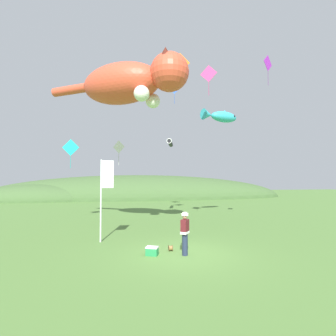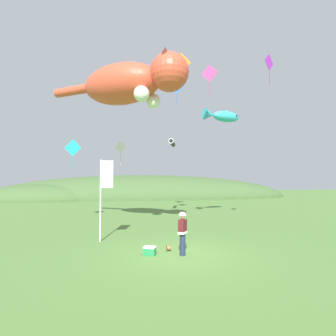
{
  "view_description": "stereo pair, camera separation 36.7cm",
  "coord_description": "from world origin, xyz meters",
  "px_view_note": "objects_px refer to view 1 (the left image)",
  "views": [
    {
      "loc": [
        -2.51,
        -10.86,
        3.17
      ],
      "look_at": [
        0.0,
        4.0,
        3.8
      ],
      "focal_mm": 28.0,
      "sensor_mm": 36.0,
      "label": 1
    },
    {
      "loc": [
        -2.14,
        -10.92,
        3.17
      ],
      "look_at": [
        0.0,
        4.0,
        3.8
      ],
      "focal_mm": 28.0,
      "sensor_mm": 36.0,
      "label": 2
    }
  ],
  "objects_px": {
    "kite_giant_cat": "(131,83)",
    "kite_diamond_white": "(119,147)",
    "kite_tube_streamer": "(170,143)",
    "kite_diamond_pink": "(209,74)",
    "kite_diamond_orange": "(180,63)",
    "kite_fish_windsock": "(220,116)",
    "festival_attendant": "(185,232)",
    "picnic_cooler": "(152,251)",
    "kite_diamond_teal": "(71,148)",
    "kite_diamond_blue": "(174,86)",
    "kite_spool": "(170,248)",
    "festival_banner_pole": "(104,188)",
    "kite_diamond_violet": "(268,64)"
  },
  "relations": [
    {
      "from": "kite_giant_cat",
      "to": "kite_diamond_white",
      "type": "height_order",
      "value": "kite_giant_cat"
    },
    {
      "from": "kite_tube_streamer",
      "to": "kite_diamond_pink",
      "type": "bearing_deg",
      "value": -76.38
    },
    {
      "from": "kite_diamond_white",
      "to": "kite_diamond_orange",
      "type": "xyz_separation_m",
      "value": [
        4.41,
        -1.74,
        6.09
      ]
    },
    {
      "from": "kite_fish_windsock",
      "to": "festival_attendant",
      "type": "bearing_deg",
      "value": -119.5
    },
    {
      "from": "picnic_cooler",
      "to": "kite_diamond_teal",
      "type": "xyz_separation_m",
      "value": [
        -5.01,
        8.94,
        5.26
      ]
    },
    {
      "from": "kite_diamond_blue",
      "to": "picnic_cooler",
      "type": "bearing_deg",
      "value": -105.39
    },
    {
      "from": "kite_spool",
      "to": "kite_diamond_teal",
      "type": "bearing_deg",
      "value": 124.97
    },
    {
      "from": "festival_attendant",
      "to": "kite_diamond_orange",
      "type": "distance_m",
      "value": 13.25
    },
    {
      "from": "kite_diamond_white",
      "to": "kite_diamond_blue",
      "type": "height_order",
      "value": "kite_diamond_blue"
    },
    {
      "from": "kite_diamond_teal",
      "to": "kite_spool",
      "type": "bearing_deg",
      "value": -55.03
    },
    {
      "from": "festival_banner_pole",
      "to": "kite_diamond_teal",
      "type": "distance_m",
      "value": 7.36
    },
    {
      "from": "kite_giant_cat",
      "to": "festival_attendant",
      "type": "bearing_deg",
      "value": -67.71
    },
    {
      "from": "picnic_cooler",
      "to": "kite_tube_streamer",
      "type": "relative_size",
      "value": 0.22
    },
    {
      "from": "kite_spool",
      "to": "picnic_cooler",
      "type": "relative_size",
      "value": 0.44
    },
    {
      "from": "picnic_cooler",
      "to": "kite_fish_windsock",
      "type": "relative_size",
      "value": 0.17
    },
    {
      "from": "kite_giant_cat",
      "to": "kite_diamond_orange",
      "type": "distance_m",
      "value": 5.08
    },
    {
      "from": "kite_giant_cat",
      "to": "kite_diamond_orange",
      "type": "height_order",
      "value": "kite_diamond_orange"
    },
    {
      "from": "kite_spool",
      "to": "festival_banner_pole",
      "type": "distance_m",
      "value": 4.56
    },
    {
      "from": "picnic_cooler",
      "to": "kite_diamond_orange",
      "type": "bearing_deg",
      "value": 69.12
    },
    {
      "from": "kite_fish_windsock",
      "to": "kite_diamond_white",
      "type": "xyz_separation_m",
      "value": [
        -7.89,
        0.6,
        -2.54
      ]
    },
    {
      "from": "kite_diamond_violet",
      "to": "festival_banner_pole",
      "type": "bearing_deg",
      "value": -173.5
    },
    {
      "from": "kite_fish_windsock",
      "to": "kite_diamond_orange",
      "type": "relative_size",
      "value": 1.44
    },
    {
      "from": "kite_tube_streamer",
      "to": "kite_diamond_blue",
      "type": "height_order",
      "value": "kite_diamond_blue"
    },
    {
      "from": "kite_spool",
      "to": "kite_fish_windsock",
      "type": "relative_size",
      "value": 0.08
    },
    {
      "from": "kite_spool",
      "to": "kite_diamond_violet",
      "type": "bearing_deg",
      "value": 26.09
    },
    {
      "from": "kite_spool",
      "to": "kite_giant_cat",
      "type": "xyz_separation_m",
      "value": [
        -1.67,
        4.49,
        8.95
      ]
    },
    {
      "from": "festival_banner_pole",
      "to": "kite_diamond_blue",
      "type": "height_order",
      "value": "kite_diamond_blue"
    },
    {
      "from": "kite_spool",
      "to": "kite_fish_windsock",
      "type": "height_order",
      "value": "kite_fish_windsock"
    },
    {
      "from": "kite_diamond_white",
      "to": "picnic_cooler",
      "type": "bearing_deg",
      "value": -80.29
    },
    {
      "from": "kite_diamond_white",
      "to": "kite_diamond_pink",
      "type": "bearing_deg",
      "value": -34.13
    },
    {
      "from": "festival_banner_pole",
      "to": "kite_giant_cat",
      "type": "height_order",
      "value": "kite_giant_cat"
    },
    {
      "from": "kite_giant_cat",
      "to": "kite_fish_windsock",
      "type": "xyz_separation_m",
      "value": [
        7.12,
        3.56,
        -0.95
      ]
    },
    {
      "from": "kite_diamond_white",
      "to": "kite_diamond_blue",
      "type": "relative_size",
      "value": 0.78
    },
    {
      "from": "kite_spool",
      "to": "kite_diamond_blue",
      "type": "relative_size",
      "value": 0.1
    },
    {
      "from": "kite_giant_cat",
      "to": "kite_diamond_pink",
      "type": "distance_m",
      "value": 5.15
    },
    {
      "from": "kite_diamond_teal",
      "to": "festival_attendant",
      "type": "bearing_deg",
      "value": -55.2
    },
    {
      "from": "picnic_cooler",
      "to": "festival_banner_pole",
      "type": "relative_size",
      "value": 0.14
    },
    {
      "from": "festival_banner_pole",
      "to": "kite_diamond_orange",
      "type": "relative_size",
      "value": 1.79
    },
    {
      "from": "kite_tube_streamer",
      "to": "kite_diamond_blue",
      "type": "distance_m",
      "value": 5.25
    },
    {
      "from": "festival_banner_pole",
      "to": "kite_fish_windsock",
      "type": "height_order",
      "value": "kite_fish_windsock"
    },
    {
      "from": "kite_diamond_orange",
      "to": "kite_spool",
      "type": "bearing_deg",
      "value": -105.86
    },
    {
      "from": "festival_banner_pole",
      "to": "kite_giant_cat",
      "type": "relative_size",
      "value": 0.48
    },
    {
      "from": "kite_spool",
      "to": "kite_diamond_white",
      "type": "relative_size",
      "value": 0.13
    },
    {
      "from": "picnic_cooler",
      "to": "kite_diamond_pink",
      "type": "distance_m",
      "value": 11.95
    },
    {
      "from": "picnic_cooler",
      "to": "kite_giant_cat",
      "type": "bearing_deg",
      "value": 99.0
    },
    {
      "from": "kite_fish_windsock",
      "to": "kite_diamond_violet",
      "type": "height_order",
      "value": "kite_diamond_violet"
    },
    {
      "from": "kite_spool",
      "to": "kite_diamond_blue",
      "type": "xyz_separation_m",
      "value": [
        2.35,
        11.19,
        11.39
      ]
    },
    {
      "from": "kite_fish_windsock",
      "to": "kite_spool",
      "type": "bearing_deg",
      "value": -124.1
    },
    {
      "from": "festival_attendant",
      "to": "kite_diamond_white",
      "type": "xyz_separation_m",
      "value": [
        -2.92,
        9.39,
        4.63
      ]
    },
    {
      "from": "kite_diamond_white",
      "to": "kite_fish_windsock",
      "type": "bearing_deg",
      "value": -4.36
    }
  ]
}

